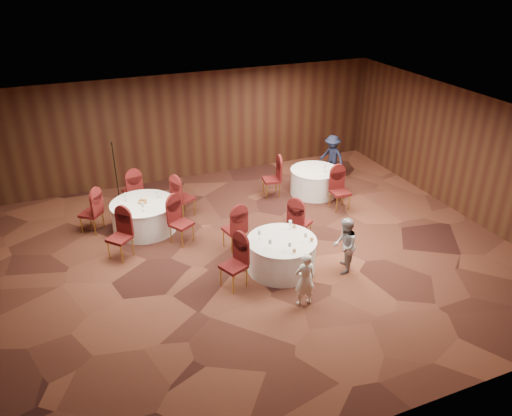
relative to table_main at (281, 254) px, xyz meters
name	(u,v)px	position (x,y,z in m)	size (l,w,h in m)	color
ground	(251,255)	(-0.41, 0.76, -0.38)	(12.00, 12.00, 0.00)	black
room_shell	(251,178)	(-0.41, 0.76, 1.59)	(12.00, 12.00, 12.00)	silver
table_main	(281,254)	(0.00, 0.00, 0.00)	(1.52, 1.52, 0.74)	white
table_left	(144,216)	(-2.44, 2.93, 0.00)	(1.61, 1.61, 0.74)	white
table_right	(314,181)	(2.53, 3.18, 0.00)	(1.40, 1.40, 0.74)	white
chairs_main	(257,238)	(-0.30, 0.66, 0.12)	(2.82, 2.09, 1.00)	#420D0E
chairs_left	(142,212)	(-2.48, 2.93, 0.12)	(3.06, 3.08, 1.00)	#420D0E
chairs_right	(305,186)	(2.00, 2.78, 0.12)	(1.94, 2.04, 1.00)	#420D0E
tabletop_main	(290,237)	(0.15, -0.10, 0.47)	(1.12, 1.07, 0.22)	silver
tabletop_left	(142,200)	(-2.44, 2.92, 0.45)	(0.83, 0.78, 0.22)	silver
tabletop_right	(325,166)	(2.70, 2.96, 0.52)	(0.08, 0.08, 0.22)	silver
mic_stand	(117,182)	(-2.79, 5.01, 0.11)	(0.24, 0.24, 1.66)	black
woman_a	(305,279)	(-0.10, -1.30, 0.21)	(0.42, 0.28, 1.16)	white
woman_b	(345,246)	(1.23, -0.58, 0.26)	(0.62, 0.48, 1.28)	#9E9EA2
man_c	(332,157)	(3.57, 4.03, 0.30)	(0.88, 0.50, 1.35)	#161B32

